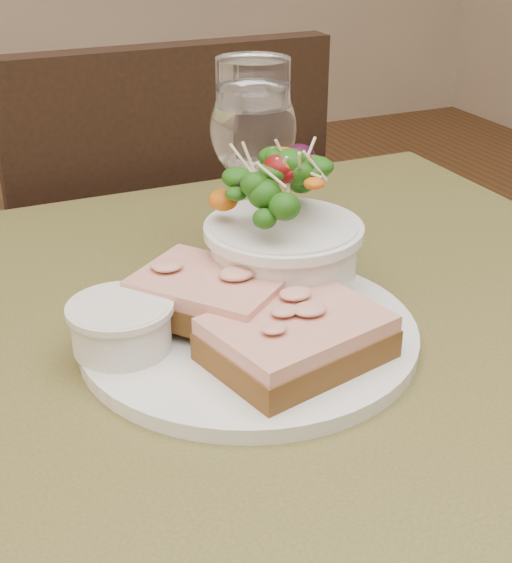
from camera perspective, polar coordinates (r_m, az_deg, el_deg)
name	(u,v)px	position (r m, az deg, el deg)	size (l,w,h in m)	color
cafe_table	(260,473)	(0.64, 0.30, -13.75)	(0.80, 0.80, 0.75)	#46431E
chair_far	(153,393)	(1.36, -7.48, -8.06)	(0.42, 0.42, 0.90)	black
dinner_plate	(249,333)	(0.61, -0.54, -3.75)	(0.26, 0.26, 0.01)	white
sandwich_front	(297,338)	(0.56, 2.98, -4.12)	(0.14, 0.12, 0.03)	#442E12
sandwich_back	(210,295)	(0.60, -3.34, -0.96)	(0.13, 0.14, 0.03)	#442E12
ramekin	(121,324)	(0.58, -9.78, -3.06)	(0.07, 0.07, 0.04)	silver
salad_bowl	(284,226)	(0.64, 2.02, 4.06)	(0.12, 0.12, 0.13)	white
garnish	(150,291)	(0.65, -7.69, -0.71)	(0.05, 0.04, 0.02)	#0F3D0B
wine_glass	(253,135)	(0.70, -0.21, 10.63)	(0.08, 0.08, 0.18)	white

